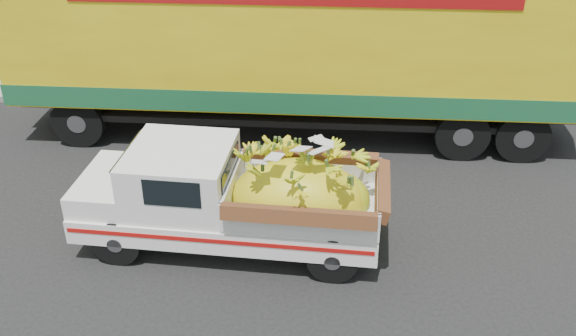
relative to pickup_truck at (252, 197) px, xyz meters
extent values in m
plane|color=black|center=(1.18, -0.24, -0.92)|extent=(100.00, 100.00, 0.00)
cube|color=gray|center=(1.18, 6.61, -0.84)|extent=(60.00, 0.25, 0.15)
cube|color=gray|center=(1.18, 8.71, -0.85)|extent=(60.00, 4.00, 0.14)
cylinder|color=black|center=(-2.16, -0.26, -0.52)|extent=(0.82, 0.40, 0.78)
cylinder|color=black|center=(-1.81, 1.21, -0.52)|extent=(0.82, 0.40, 0.78)
cylinder|color=black|center=(1.15, -1.05, -0.52)|extent=(0.82, 0.40, 0.78)
cylinder|color=black|center=(1.51, 0.41, -0.52)|extent=(0.82, 0.40, 0.78)
cube|color=silver|center=(-0.38, 0.09, -0.34)|extent=(5.13, 2.84, 0.40)
cube|color=#A50F0C|center=(-0.58, -0.77, -0.28)|extent=(4.63, 1.12, 0.07)
cube|color=silver|center=(-2.69, 0.65, -0.45)|extent=(0.50, 1.70, 0.14)
cube|color=silver|center=(-2.31, 0.56, 0.04)|extent=(1.24, 1.81, 0.37)
cube|color=silver|center=(-1.10, 0.27, 0.32)|extent=(1.95, 2.01, 0.93)
cube|color=black|center=(-1.20, -0.58, 0.50)|extent=(0.86, 0.22, 0.43)
cube|color=silver|center=(0.83, -0.20, 0.12)|extent=(2.72, 2.26, 0.53)
ellipsoid|color=yellow|center=(0.73, -0.17, 0.01)|extent=(2.42, 1.87, 1.32)
cylinder|color=black|center=(5.61, 2.32, -0.37)|extent=(1.14, 0.51, 1.10)
cylinder|color=black|center=(5.97, 4.29, -0.37)|extent=(1.14, 0.51, 1.10)
cylinder|color=black|center=(4.43, 2.54, -0.37)|extent=(1.14, 0.51, 1.10)
cylinder|color=black|center=(4.79, 4.51, -0.37)|extent=(1.14, 0.51, 1.10)
cylinder|color=black|center=(-3.44, 3.99, -0.37)|extent=(1.14, 0.51, 1.10)
cylinder|color=black|center=(-3.08, 5.95, -0.37)|extent=(1.14, 0.51, 1.10)
cube|color=black|center=(1.17, 4.16, -0.14)|extent=(11.98, 3.16, 0.36)
cube|color=yellow|center=(1.17, 4.16, 1.46)|extent=(12.02, 4.59, 2.84)
cube|color=#17532F|center=(1.17, 4.16, 0.29)|extent=(12.08, 4.62, 0.45)
camera|label=1|loc=(-0.35, -8.71, 5.49)|focal=40.00mm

